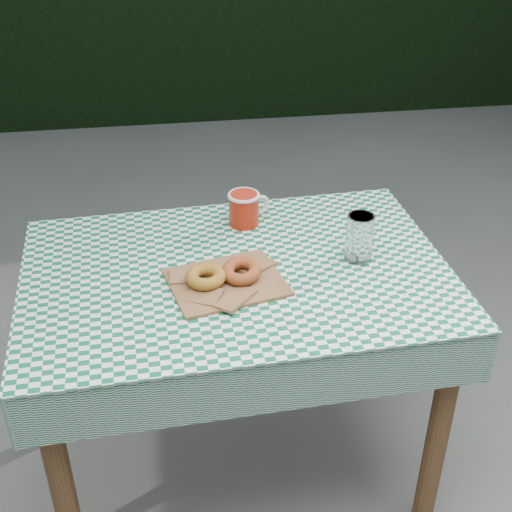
{
  "coord_description": "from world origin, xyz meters",
  "views": [
    {
      "loc": [
        -0.11,
        -1.69,
        1.76
      ],
      "look_at": [
        0.12,
        -0.16,
        0.79
      ],
      "focal_mm": 48.3,
      "sensor_mm": 36.0,
      "label": 1
    }
  ],
  "objects_px": {
    "paper_bag": "(226,281)",
    "table": "(238,378)",
    "coffee_mug": "(244,209)",
    "drinking_glass": "(359,238)"
  },
  "relations": [
    {
      "from": "paper_bag",
      "to": "table",
      "type": "bearing_deg",
      "value": 60.24
    },
    {
      "from": "table",
      "to": "coffee_mug",
      "type": "xyz_separation_m",
      "value": [
        0.05,
        0.24,
        0.43
      ]
    },
    {
      "from": "paper_bag",
      "to": "coffee_mug",
      "type": "relative_size",
      "value": 1.61
    },
    {
      "from": "paper_bag",
      "to": "coffee_mug",
      "type": "height_order",
      "value": "coffee_mug"
    },
    {
      "from": "paper_bag",
      "to": "drinking_glass",
      "type": "bearing_deg",
      "value": 10.38
    },
    {
      "from": "paper_bag",
      "to": "drinking_glass",
      "type": "xyz_separation_m",
      "value": [
        0.37,
        0.07,
        0.06
      ]
    },
    {
      "from": "table",
      "to": "drinking_glass",
      "type": "distance_m",
      "value": 0.56
    },
    {
      "from": "table",
      "to": "paper_bag",
      "type": "distance_m",
      "value": 0.39
    },
    {
      "from": "paper_bag",
      "to": "coffee_mug",
      "type": "xyz_separation_m",
      "value": [
        0.09,
        0.3,
        0.04
      ]
    },
    {
      "from": "paper_bag",
      "to": "coffee_mug",
      "type": "bearing_deg",
      "value": 74.08
    }
  ]
}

